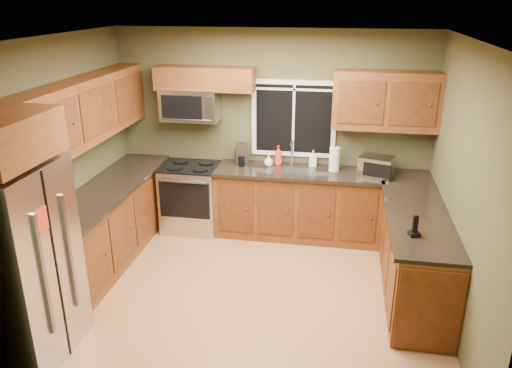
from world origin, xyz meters
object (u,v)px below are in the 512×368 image
(soap_bottle_c, at_px, (269,161))
(microwave, at_px, (191,104))
(kettle, at_px, (241,154))
(cordless_phone, at_px, (414,230))
(range, at_px, (192,197))
(refrigerator, at_px, (19,265))
(soap_bottle_b, at_px, (313,158))
(paper_towel_roll, at_px, (334,159))
(coffee_maker, at_px, (242,155))
(soap_bottle_a, at_px, (278,155))
(toaster_oven, at_px, (376,166))

(soap_bottle_c, bearing_deg, microwave, 179.08)
(kettle, bearing_deg, cordless_phone, -41.77)
(range, relative_size, soap_bottle_c, 6.25)
(refrigerator, height_order, kettle, refrigerator)
(refrigerator, xyz_separation_m, soap_bottle_b, (2.32, 3.00, 0.15))
(microwave, relative_size, paper_towel_roll, 2.20)
(coffee_maker, bearing_deg, paper_towel_roll, -1.98)
(soap_bottle_b, xyz_separation_m, cordless_phone, (1.09, -1.91, -0.04))
(cordless_phone, bearing_deg, kettle, 138.23)
(soap_bottle_a, distance_m, cordless_phone, 2.44)
(soap_bottle_a, bearing_deg, paper_towel_roll, -9.06)
(range, relative_size, microwave, 1.23)
(range, distance_m, microwave, 1.27)
(range, relative_size, soap_bottle_a, 3.55)
(refrigerator, relative_size, cordless_phone, 8.63)
(range, distance_m, coffee_maker, 0.93)
(range, height_order, cordless_phone, cordless_phone)
(range, distance_m, soap_bottle_a, 1.33)
(refrigerator, bearing_deg, range, 76.03)
(soap_bottle_b, height_order, cordless_phone, soap_bottle_b)
(soap_bottle_b, bearing_deg, toaster_oven, -17.57)
(refrigerator, relative_size, range, 1.92)
(soap_bottle_a, xyz_separation_m, cordless_phone, (1.55, -1.88, -0.07))
(refrigerator, xyz_separation_m, cordless_phone, (3.41, 1.09, 0.10))
(soap_bottle_a, bearing_deg, cordless_phone, -50.49)
(range, bearing_deg, coffee_maker, 10.46)
(coffee_maker, bearing_deg, range, -169.54)
(soap_bottle_a, relative_size, soap_bottle_b, 1.24)
(microwave, height_order, cordless_phone, microwave)
(refrigerator, bearing_deg, kettle, 65.19)
(toaster_oven, xyz_separation_m, paper_towel_roll, (-0.53, 0.11, 0.03))
(cordless_phone, bearing_deg, paper_towel_roll, 114.59)
(kettle, distance_m, soap_bottle_a, 0.51)
(refrigerator, bearing_deg, soap_bottle_a, 57.99)
(kettle, xyz_separation_m, soap_bottle_a, (0.50, 0.04, -0.00))
(soap_bottle_a, bearing_deg, toaster_oven, -10.33)
(refrigerator, distance_m, range, 2.89)
(coffee_maker, height_order, cordless_phone, coffee_maker)
(soap_bottle_b, height_order, soap_bottle_c, soap_bottle_b)
(soap_bottle_a, height_order, cordless_phone, soap_bottle_a)
(microwave, distance_m, soap_bottle_a, 1.34)
(range, bearing_deg, soap_bottle_b, 8.05)
(refrigerator, height_order, soap_bottle_c, refrigerator)
(range, distance_m, cordless_phone, 3.24)
(refrigerator, relative_size, paper_towel_roll, 5.21)
(toaster_oven, bearing_deg, range, 179.37)
(toaster_oven, height_order, soap_bottle_c, toaster_oven)
(toaster_oven, bearing_deg, refrigerator, -138.79)
(kettle, xyz_separation_m, soap_bottle_b, (0.96, 0.07, -0.03))
(paper_towel_roll, relative_size, soap_bottle_b, 1.63)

